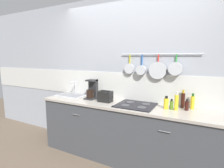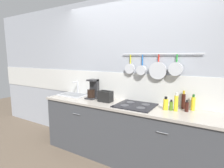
{
  "view_description": "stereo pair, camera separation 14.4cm",
  "coord_description": "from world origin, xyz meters",
  "px_view_note": "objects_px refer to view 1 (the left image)",
  "views": [
    {
      "loc": [
        1.05,
        -2.35,
        1.61
      ],
      "look_at": [
        -0.19,
        0.0,
        1.2
      ],
      "focal_mm": 28.0,
      "sensor_mm": 36.0,
      "label": 1
    },
    {
      "loc": [
        1.18,
        -2.28,
        1.61
      ],
      "look_at": [
        -0.19,
        0.0,
        1.2
      ],
      "focal_mm": 28.0,
      "sensor_mm": 36.0,
      "label": 2
    }
  ],
  "objects_px": {
    "bottle_sesame_oil": "(176,102)",
    "bottle_olive_oil": "(172,105)",
    "coffee_maker": "(92,91)",
    "bottle_cooking_wine": "(187,105)",
    "bottle_vinegar": "(166,103)",
    "bottle_hot_sauce": "(183,100)",
    "bottle_dish_soap": "(193,102)",
    "toaster": "(105,96)"
  },
  "relations": [
    {
      "from": "bottle_hot_sauce",
      "to": "bottle_cooking_wine",
      "type": "distance_m",
      "value": 0.14
    },
    {
      "from": "bottle_olive_oil",
      "to": "coffee_maker",
      "type": "bearing_deg",
      "value": 179.12
    },
    {
      "from": "bottle_olive_oil",
      "to": "toaster",
      "type": "bearing_deg",
      "value": -175.95
    },
    {
      "from": "bottle_vinegar",
      "to": "bottle_dish_soap",
      "type": "bearing_deg",
      "value": 26.73
    },
    {
      "from": "bottle_olive_oil",
      "to": "bottle_hot_sauce",
      "type": "relative_size",
      "value": 0.57
    },
    {
      "from": "toaster",
      "to": "bottle_cooking_wine",
      "type": "height_order",
      "value": "toaster"
    },
    {
      "from": "bottle_vinegar",
      "to": "bottle_sesame_oil",
      "type": "relative_size",
      "value": 0.72
    },
    {
      "from": "bottle_olive_oil",
      "to": "bottle_sesame_oil",
      "type": "xyz_separation_m",
      "value": [
        0.06,
        -0.0,
        0.05
      ]
    },
    {
      "from": "bottle_vinegar",
      "to": "bottle_hot_sauce",
      "type": "bearing_deg",
      "value": 43.07
    },
    {
      "from": "coffee_maker",
      "to": "bottle_hot_sauce",
      "type": "xyz_separation_m",
      "value": [
        1.44,
        0.14,
        -0.03
      ]
    },
    {
      "from": "bottle_sesame_oil",
      "to": "bottle_olive_oil",
      "type": "bearing_deg",
      "value": 176.66
    },
    {
      "from": "coffee_maker",
      "to": "toaster",
      "type": "xyz_separation_m",
      "value": [
        0.32,
        -0.09,
        -0.05
      ]
    },
    {
      "from": "bottle_vinegar",
      "to": "bottle_olive_oil",
      "type": "xyz_separation_m",
      "value": [
        0.07,
        0.02,
        -0.02
      ]
    },
    {
      "from": "toaster",
      "to": "bottle_sesame_oil",
      "type": "relative_size",
      "value": 0.93
    },
    {
      "from": "toaster",
      "to": "bottle_vinegar",
      "type": "height_order",
      "value": "bottle_vinegar"
    },
    {
      "from": "coffee_maker",
      "to": "bottle_dish_soap",
      "type": "xyz_separation_m",
      "value": [
        1.57,
        0.12,
        -0.04
      ]
    },
    {
      "from": "bottle_hot_sauce",
      "to": "coffee_maker",
      "type": "bearing_deg",
      "value": -174.34
    },
    {
      "from": "bottle_vinegar",
      "to": "bottle_dish_soap",
      "type": "xyz_separation_m",
      "value": [
        0.32,
        0.16,
        0.02
      ]
    },
    {
      "from": "bottle_sesame_oil",
      "to": "bottle_hot_sauce",
      "type": "bearing_deg",
      "value": 68.99
    },
    {
      "from": "coffee_maker",
      "to": "bottle_cooking_wine",
      "type": "height_order",
      "value": "coffee_maker"
    },
    {
      "from": "bottle_dish_soap",
      "to": "coffee_maker",
      "type": "bearing_deg",
      "value": -175.52
    },
    {
      "from": "toaster",
      "to": "bottle_olive_oil",
      "type": "distance_m",
      "value": 1.01
    },
    {
      "from": "bottle_sesame_oil",
      "to": "bottle_hot_sauce",
      "type": "xyz_separation_m",
      "value": [
        0.06,
        0.17,
        0.0
      ]
    },
    {
      "from": "coffee_maker",
      "to": "bottle_olive_oil",
      "type": "relative_size",
      "value": 2.31
    },
    {
      "from": "bottle_cooking_wine",
      "to": "bottle_hot_sauce",
      "type": "bearing_deg",
      "value": 117.51
    },
    {
      "from": "bottle_sesame_oil",
      "to": "bottle_dish_soap",
      "type": "height_order",
      "value": "bottle_sesame_oil"
    },
    {
      "from": "bottle_olive_oil",
      "to": "bottle_dish_soap",
      "type": "bearing_deg",
      "value": 29.63
    },
    {
      "from": "bottle_sesame_oil",
      "to": "bottle_hot_sauce",
      "type": "relative_size",
      "value": 1.0
    },
    {
      "from": "bottle_cooking_wine",
      "to": "coffee_maker",
      "type": "bearing_deg",
      "value": -179.18
    },
    {
      "from": "bottle_olive_oil",
      "to": "bottle_vinegar",
      "type": "bearing_deg",
      "value": -165.13
    },
    {
      "from": "coffee_maker",
      "to": "bottle_olive_oil",
      "type": "height_order",
      "value": "coffee_maker"
    },
    {
      "from": "bottle_hot_sauce",
      "to": "bottle_sesame_oil",
      "type": "bearing_deg",
      "value": -111.01
    },
    {
      "from": "bottle_vinegar",
      "to": "bottle_olive_oil",
      "type": "relative_size",
      "value": 1.27
    },
    {
      "from": "bottle_olive_oil",
      "to": "bottle_cooking_wine",
      "type": "distance_m",
      "value": 0.19
    },
    {
      "from": "bottle_sesame_oil",
      "to": "bottle_cooking_wine",
      "type": "relative_size",
      "value": 1.63
    },
    {
      "from": "bottle_olive_oil",
      "to": "bottle_cooking_wine",
      "type": "relative_size",
      "value": 0.92
    },
    {
      "from": "coffee_maker",
      "to": "bottle_hot_sauce",
      "type": "height_order",
      "value": "coffee_maker"
    },
    {
      "from": "bottle_sesame_oil",
      "to": "coffee_maker",
      "type": "bearing_deg",
      "value": 179.01
    },
    {
      "from": "toaster",
      "to": "bottle_sesame_oil",
      "type": "height_order",
      "value": "bottle_sesame_oil"
    },
    {
      "from": "toaster",
      "to": "bottle_cooking_wine",
      "type": "bearing_deg",
      "value": 5.42
    },
    {
      "from": "bottle_vinegar",
      "to": "bottle_sesame_oil",
      "type": "bearing_deg",
      "value": 6.44
    },
    {
      "from": "coffee_maker",
      "to": "toaster",
      "type": "relative_size",
      "value": 1.4
    }
  ]
}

